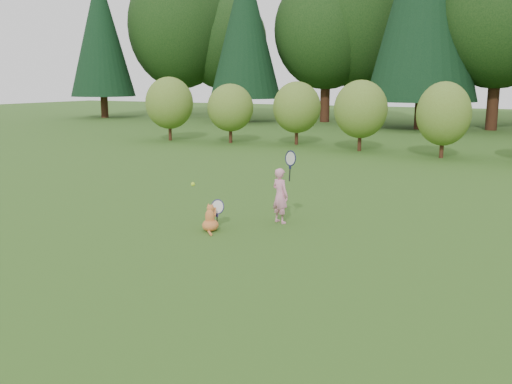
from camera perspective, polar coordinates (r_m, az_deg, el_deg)
The scene contains 5 objects.
ground at distance 9.43m, azimuth -3.33°, elevation -4.91°, with size 100.00×100.00×0.00m, color #224B15.
shrub_row at distance 21.33m, azimuth 14.87°, elevation 7.52°, with size 28.00×3.00×2.80m, color #566A21, non-canonical shape.
child at distance 10.49m, azimuth 2.47°, elevation -0.24°, with size 0.60×0.37×1.53m.
cat at distance 10.02m, azimuth -4.57°, elevation -2.48°, with size 0.44×0.74×0.65m.
tennis_ball at distance 10.08m, azimuth -6.33°, elevation 0.78°, with size 0.07×0.07×0.07m.
Camera 1 is at (4.64, -7.78, 2.60)m, focal length 40.00 mm.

